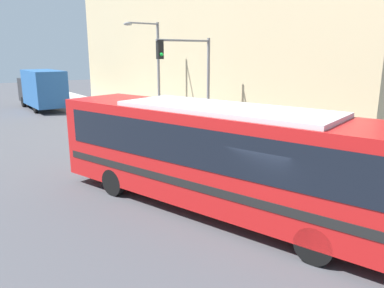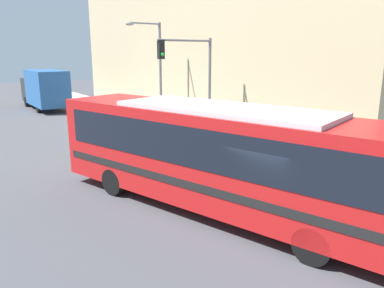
{
  "view_description": "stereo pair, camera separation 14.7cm",
  "coord_description": "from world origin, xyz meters",
  "px_view_note": "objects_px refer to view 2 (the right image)",
  "views": [
    {
      "loc": [
        -7.32,
        -6.59,
        4.85
      ],
      "look_at": [
        0.72,
        4.69,
        1.43
      ],
      "focal_mm": 35.0,
      "sensor_mm": 36.0,
      "label": 1
    },
    {
      "loc": [
        -7.2,
        -6.67,
        4.85
      ],
      "look_at": [
        0.72,
        4.69,
        1.43
      ],
      "focal_mm": 35.0,
      "sensor_mm": 36.0,
      "label": 2
    }
  ],
  "objects_px": {
    "street_lamp": "(156,65)",
    "pedestrian_near_corner": "(216,122)",
    "traffic_light_pole": "(193,72)",
    "fire_hydrant": "(309,162)",
    "delivery_truck": "(45,88)",
    "city_bus": "(222,153)"
  },
  "relations": [
    {
      "from": "city_bus",
      "to": "pedestrian_near_corner",
      "type": "distance_m",
      "value": 10.14
    },
    {
      "from": "traffic_light_pole",
      "to": "street_lamp",
      "type": "xyz_separation_m",
      "value": [
        0.87,
        5.44,
        0.2
      ]
    },
    {
      "from": "city_bus",
      "to": "pedestrian_near_corner",
      "type": "height_order",
      "value": "city_bus"
    },
    {
      "from": "city_bus",
      "to": "fire_hydrant",
      "type": "height_order",
      "value": "city_bus"
    },
    {
      "from": "city_bus",
      "to": "fire_hydrant",
      "type": "bearing_deg",
      "value": -6.65
    },
    {
      "from": "delivery_truck",
      "to": "fire_hydrant",
      "type": "height_order",
      "value": "delivery_truck"
    },
    {
      "from": "fire_hydrant",
      "to": "traffic_light_pole",
      "type": "height_order",
      "value": "traffic_light_pole"
    },
    {
      "from": "fire_hydrant",
      "to": "street_lamp",
      "type": "relative_size",
      "value": 0.11
    },
    {
      "from": "fire_hydrant",
      "to": "delivery_truck",
      "type": "bearing_deg",
      "value": 99.76
    },
    {
      "from": "fire_hydrant",
      "to": "pedestrian_near_corner",
      "type": "distance_m",
      "value": 7.14
    },
    {
      "from": "city_bus",
      "to": "traffic_light_pole",
      "type": "relative_size",
      "value": 2.26
    },
    {
      "from": "street_lamp",
      "to": "pedestrian_near_corner",
      "type": "xyz_separation_m",
      "value": [
        0.84,
        -5.25,
        -3.06
      ]
    },
    {
      "from": "delivery_truck",
      "to": "pedestrian_near_corner",
      "type": "xyz_separation_m",
      "value": [
        4.96,
        -17.4,
        -0.82
      ]
    },
    {
      "from": "delivery_truck",
      "to": "street_lamp",
      "type": "distance_m",
      "value": 13.03
    },
    {
      "from": "city_bus",
      "to": "fire_hydrant",
      "type": "relative_size",
      "value": 17.76
    },
    {
      "from": "traffic_light_pole",
      "to": "street_lamp",
      "type": "relative_size",
      "value": 0.83
    },
    {
      "from": "city_bus",
      "to": "street_lamp",
      "type": "distance_m",
      "value": 14.45
    },
    {
      "from": "traffic_light_pole",
      "to": "delivery_truck",
      "type": "bearing_deg",
      "value": 100.49
    },
    {
      "from": "fire_hydrant",
      "to": "street_lamp",
      "type": "distance_m",
      "value": 12.84
    },
    {
      "from": "delivery_truck",
      "to": "pedestrian_near_corner",
      "type": "distance_m",
      "value": 18.11
    },
    {
      "from": "traffic_light_pole",
      "to": "pedestrian_near_corner",
      "type": "distance_m",
      "value": 3.33
    },
    {
      "from": "fire_hydrant",
      "to": "pedestrian_near_corner",
      "type": "relative_size",
      "value": 0.41
    }
  ]
}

